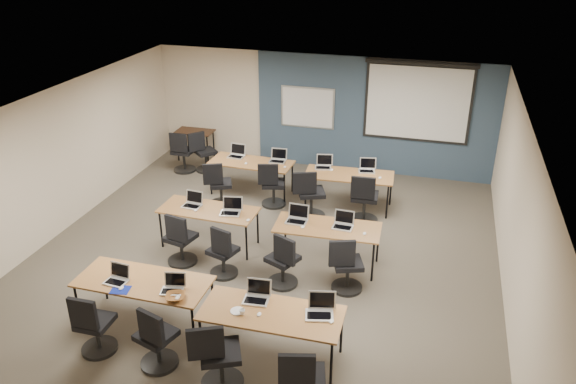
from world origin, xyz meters
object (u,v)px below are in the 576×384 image
(laptop_8, at_px, (237,154))
(task_chair_11, at_px, (364,202))
(laptop_5, at_px, (231,209))
(laptop_10, at_px, (324,164))
(whiteboard, at_px, (307,108))
(laptop_3, at_px, (320,309))
(laptop_11, at_px, (367,168))
(training_table_back_right, at_px, (349,176))
(task_chair_2, at_px, (218,361))
(laptop_6, at_px, (297,217))
(laptop_1, at_px, (173,287))
(laptop_2, at_px, (257,295))
(task_chair_5, at_px, (223,256))
(laptop_0, at_px, (117,277))
(task_chair_9, at_px, (272,188))
(spare_chair_a, at_px, (204,155))
(training_table_back_left, at_px, (251,164))
(task_chair_10, at_px, (310,198))
(task_chair_7, at_px, (346,269))
(training_table_mid_right, at_px, (327,229))
(laptop_9, at_px, (278,158))
(training_table_front_right, at_px, (272,315))
(utility_table, at_px, (195,134))
(task_chair_1, at_px, (156,342))
(laptop_4, at_px, (193,202))
(task_chair_8, at_px, (219,188))
(training_table_front_left, at_px, (143,283))
(laptop_7, at_px, (343,223))
(task_chair_0, at_px, (94,329))
(spare_chair_b, at_px, (183,155))
(training_table_mid_left, at_px, (209,212))
(task_chair_6, at_px, (283,264))

(laptop_8, height_order, task_chair_11, task_chair_11)
(laptop_5, xyz_separation_m, laptop_10, (1.12, 2.45, -0.00))
(whiteboard, relative_size, laptop_3, 3.53)
(whiteboard, relative_size, laptop_11, 3.83)
(training_table_back_right, bearing_deg, task_chair_2, -100.60)
(laptop_6, distance_m, task_chair_11, 1.89)
(laptop_8, bearing_deg, laptop_11, 2.98)
(laptop_1, height_order, laptop_2, laptop_2)
(task_chair_5, bearing_deg, training_table_back_right, 81.37)
(laptop_0, relative_size, laptop_10, 0.92)
(task_chair_9, relative_size, spare_chair_a, 1.01)
(training_table_back_left, xyz_separation_m, task_chair_10, (1.49, -0.79, -0.25))
(task_chair_11, bearing_deg, task_chair_7, -91.76)
(training_table_mid_right, relative_size, laptop_9, 5.20)
(training_table_mid_right, relative_size, spare_chair_a, 1.81)
(laptop_5, distance_m, task_chair_11, 2.69)
(task_chair_7, bearing_deg, task_chair_11, 72.07)
(task_chair_2, bearing_deg, task_chair_7, 40.48)
(training_table_front_right, height_order, training_table_back_left, same)
(laptop_10, relative_size, utility_table, 0.37)
(training_table_back_right, bearing_deg, task_chair_1, -110.07)
(training_table_mid_right, relative_size, utility_table, 1.94)
(laptop_4, bearing_deg, task_chair_2, -56.55)
(training_table_front_right, height_order, training_table_back_right, same)
(utility_table, bearing_deg, laptop_4, -66.77)
(training_table_mid_right, height_order, laptop_6, laptop_6)
(training_table_back_left, xyz_separation_m, task_chair_11, (2.55, -0.69, -0.25))
(training_table_back_left, distance_m, task_chair_8, 0.93)
(training_table_front_left, distance_m, laptop_5, 2.35)
(laptop_3, height_order, utility_table, laptop_3)
(training_table_front_right, bearing_deg, laptop_4, 130.60)
(laptop_5, relative_size, laptop_7, 1.05)
(training_table_back_left, xyz_separation_m, task_chair_0, (-0.37, -5.40, -0.28))
(training_table_front_right, xyz_separation_m, laptop_3, (0.62, 0.15, 0.11))
(whiteboard, bearing_deg, training_table_front_left, -96.85)
(spare_chair_b, bearing_deg, task_chair_1, -67.48)
(task_chair_11, distance_m, spare_chair_b, 4.70)
(training_table_mid_right, xyz_separation_m, task_chair_9, (-1.56, 1.88, -0.28))
(whiteboard, xyz_separation_m, training_table_front_left, (-0.78, -6.49, -0.76))
(whiteboard, xyz_separation_m, laptop_8, (-1.17, -1.65, -0.66))
(laptop_0, distance_m, laptop_2, 2.05)
(laptop_4, xyz_separation_m, laptop_7, (2.75, -0.03, 0.00))
(laptop_2, bearing_deg, task_chair_7, 53.04)
(training_table_mid_left, bearing_deg, task_chair_10, 47.25)
(laptop_1, height_order, task_chair_9, task_chair_9)
(task_chair_1, xyz_separation_m, spare_chair_a, (-2.07, 6.27, -0.00))
(laptop_10, height_order, spare_chair_b, spare_chair_b)
(task_chair_6, bearing_deg, whiteboard, 124.25)
(laptop_3, xyz_separation_m, task_chair_9, (-1.96, 4.19, -0.39))
(training_table_mid_left, bearing_deg, laptop_8, 100.77)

